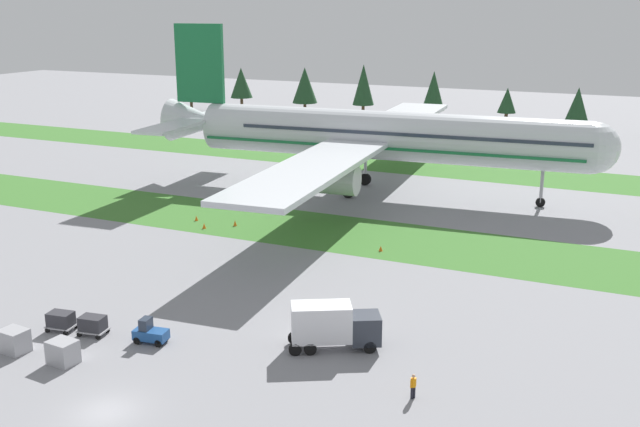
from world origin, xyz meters
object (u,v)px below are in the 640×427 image
cargo_dolly_lead (93,324)px  uld_container_1 (63,352)px  taxiway_marker_1 (196,218)px  taxiway_marker_3 (235,223)px  baggage_tug (150,333)px  uld_container_0 (14,341)px  ground_crew_marshaller (413,385)px  catering_truck (333,324)px  taxiway_marker_0 (381,248)px  airliner (374,135)px  taxiway_marker_2 (204,226)px  cargo_dolly_second (61,320)px

cargo_dolly_lead → uld_container_1: 4.94m
cargo_dolly_lead → taxiway_marker_1: bearing=-168.9°
taxiway_marker_3 → baggage_tug: bearing=-71.0°
uld_container_0 → taxiway_marker_1: uld_container_0 is taller
uld_container_0 → ground_crew_marshaller: bearing=11.2°
uld_container_0 → uld_container_1: size_ratio=1.00×
catering_truck → taxiway_marker_0: (-4.80, 23.59, -1.68)m
cargo_dolly_lead → catering_truck: (18.24, 5.67, 1.03)m
baggage_tug → taxiway_marker_3: 32.00m
airliner → cargo_dolly_lead: (-3.57, -53.10, -7.21)m
taxiway_marker_1 → taxiway_marker_2: bearing=-42.0°
airliner → taxiway_marker_1: bearing=-37.7°
baggage_tug → uld_container_0: 9.96m
cargo_dolly_second → uld_container_0: 4.43m
cargo_dolly_second → uld_container_1: bearing=36.0°
baggage_tug → taxiway_marker_3: (-10.44, 30.24, -0.47)m
ground_crew_marshaller → taxiway_marker_0: ground_crew_marshaller is taller
baggage_tug → catering_truck: bearing=102.1°
catering_truck → taxiway_marker_1: size_ratio=11.76×
ground_crew_marshaller → airliner: bearing=47.5°
airliner → taxiway_marker_0: bearing=17.9°
taxiway_marker_0 → taxiway_marker_3: taxiway_marker_3 is taller
baggage_tug → ground_crew_marshaller: 21.08m
baggage_tug → catering_truck: 14.20m
catering_truck → taxiway_marker_0: 24.13m
taxiway_marker_1 → uld_container_1: bearing=-71.1°
baggage_tug → taxiway_marker_1: bearing=-160.6°
catering_truck → uld_container_0: catering_truck is taller
uld_container_0 → taxiway_marker_0: size_ratio=3.60×
ground_crew_marshaller → taxiway_marker_0: size_ratio=3.14×
airliner → uld_container_0: airliner is taller
baggage_tug → catering_truck: (13.27, 4.94, 1.14)m
uld_container_1 → taxiway_marker_2: bearing=106.0°
uld_container_1 → taxiway_marker_0: 36.09m
airliner → catering_truck: 50.04m
ground_crew_marshaller → taxiway_marker_1: ground_crew_marshaller is taller
airliner → ground_crew_marshaller: size_ratio=44.74×
catering_truck → ground_crew_marshaller: size_ratio=4.14×
uld_container_1 → taxiway_marker_0: size_ratio=3.60×
baggage_tug → taxiway_marker_1: 34.13m
baggage_tug → uld_container_0: baggage_tug is taller
taxiway_marker_0 → taxiway_marker_1: 24.38m
taxiway_marker_0 → taxiway_marker_1: taxiway_marker_1 is taller
airliner → cargo_dolly_lead: size_ratio=32.52×
ground_crew_marshaller → uld_container_1: 25.34m
ground_crew_marshaller → taxiway_marker_3: 43.51m
cargo_dolly_lead → taxiway_marker_0: size_ratio=4.31×
baggage_tug → taxiway_marker_2: baggage_tug is taller
taxiway_marker_2 → taxiway_marker_1: bearing=138.0°
uld_container_0 → taxiway_marker_1: bearing=102.0°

